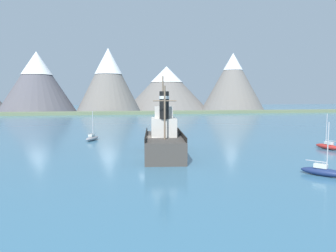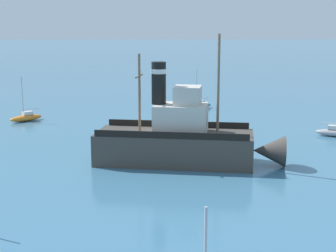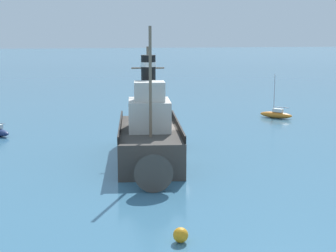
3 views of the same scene
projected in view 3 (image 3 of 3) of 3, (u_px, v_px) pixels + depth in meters
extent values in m
plane|color=teal|center=(172.00, 158.00, 39.48)|extent=(600.00, 600.00, 0.00)
cube|color=#423D38|center=(149.00, 144.00, 38.73)|extent=(6.19, 12.53, 2.40)
cone|color=#423D38|center=(153.00, 169.00, 31.66)|extent=(2.69, 2.73, 2.35)
cube|color=beige|center=(149.00, 115.00, 37.83)|extent=(3.58, 4.41, 2.20)
cube|color=beige|center=(149.00, 91.00, 37.02)|extent=(2.48, 2.31, 1.40)
cylinder|color=black|center=(148.00, 76.00, 39.02)|extent=(1.10, 1.10, 3.20)
cylinder|color=silver|center=(148.00, 64.00, 38.86)|extent=(1.16, 1.16, 0.35)
cylinder|color=#75604C|center=(150.00, 82.00, 34.61)|extent=(0.20, 0.20, 7.50)
cylinder|color=#75604C|center=(148.00, 85.00, 40.64)|extent=(0.20, 0.20, 6.00)
cylinder|color=#75604C|center=(148.00, 68.00, 40.40)|extent=(2.59, 0.52, 0.12)
cube|color=black|center=(178.00, 125.00, 38.61)|extent=(1.87, 11.28, 0.50)
cube|color=black|center=(120.00, 125.00, 38.33)|extent=(1.87, 11.28, 0.50)
ellipsoid|color=orange|center=(276.00, 115.00, 57.96)|extent=(3.37, 3.56, 0.70)
cube|color=silver|center=(278.00, 110.00, 57.75)|extent=(1.21, 1.25, 0.36)
cylinder|color=#B7B7BC|center=(274.00, 93.00, 57.69)|extent=(0.10, 0.10, 4.20)
cylinder|color=#B7B7BC|center=(281.00, 107.00, 57.45)|extent=(1.27, 1.39, 0.08)
sphere|color=orange|center=(181.00, 235.00, 23.42)|extent=(0.70, 0.70, 0.70)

